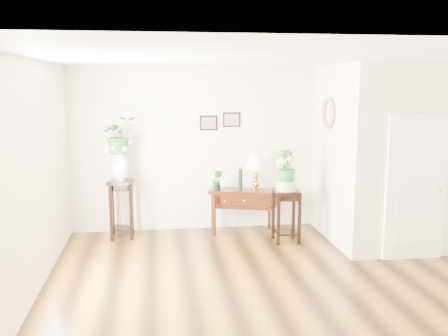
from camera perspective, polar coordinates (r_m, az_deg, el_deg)
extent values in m
cube|color=brown|center=(6.44, 6.97, -13.39)|extent=(6.00, 5.50, 0.02)
cube|color=white|center=(5.94, 7.53, 12.35)|extent=(6.00, 5.50, 0.02)
cube|color=silver|center=(8.68, 2.49, 2.27)|extent=(6.00, 0.02, 2.80)
cube|color=silver|center=(3.53, 19.13, -9.19)|extent=(6.00, 0.02, 2.80)
cube|color=silver|center=(5.99, -21.65, -1.72)|extent=(0.02, 5.50, 2.80)
cube|color=silver|center=(8.42, 17.95, 1.58)|extent=(1.80, 1.95, 2.80)
cube|color=white|center=(7.60, 21.08, -2.10)|extent=(0.90, 0.05, 2.10)
cube|color=black|center=(8.52, -1.78, 5.18)|extent=(0.30, 0.02, 0.25)
cube|color=black|center=(8.57, 0.88, 5.54)|extent=(0.30, 0.02, 0.25)
torus|color=tan|center=(8.10, 11.77, 6.17)|extent=(0.07, 0.51, 0.51)
cube|color=#3B1108|center=(8.51, 2.13, -4.94)|extent=(1.17, 0.69, 0.74)
cube|color=#C5862C|center=(8.40, 3.67, -0.11)|extent=(0.40, 0.40, 0.62)
cylinder|color=black|center=(8.38, 1.88, -1.36)|extent=(0.10, 0.10, 0.36)
imported|color=#1A661B|center=(8.33, -0.82, -1.46)|extent=(0.22, 0.19, 0.33)
cube|color=black|center=(8.35, -11.62, -4.62)|extent=(0.45, 0.45, 0.96)
imported|color=#1A661B|center=(8.15, -11.90, 3.47)|extent=(0.68, 0.64, 0.60)
cube|color=black|center=(8.07, 7.11, -5.45)|extent=(0.42, 0.42, 0.85)
cylinder|color=#B8AB9E|center=(7.95, 7.18, -1.95)|extent=(0.44, 0.44, 0.15)
imported|color=#1A661B|center=(7.90, 7.23, 0.18)|extent=(0.33, 0.33, 0.52)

